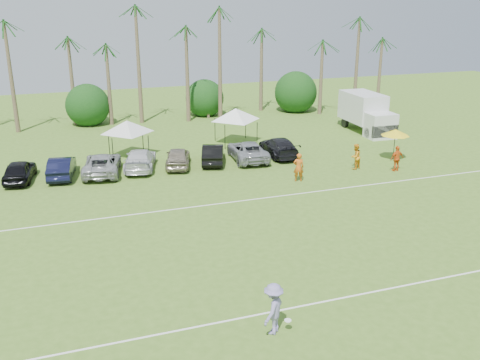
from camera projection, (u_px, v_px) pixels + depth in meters
name	position (u px, v px, depth m)	size (l,w,h in m)	color
ground	(336.00, 332.00, 19.95)	(120.00, 120.00, 0.00)	#486E21
field_lines	(259.00, 244.00, 27.10)	(80.00, 12.10, 0.01)	white
palm_tree_2	(11.00, 29.00, 47.20)	(2.40, 2.40, 10.90)	brown
palm_tree_3	(57.00, 19.00, 48.17)	(2.40, 2.40, 11.90)	brown
palm_tree_4	(105.00, 47.00, 50.26)	(2.40, 2.40, 8.90)	brown
palm_tree_5	(147.00, 37.00, 51.23)	(2.40, 2.40, 9.90)	brown
palm_tree_6	(187.00, 27.00, 52.20)	(2.40, 2.40, 10.90)	brown
palm_tree_7	(226.00, 17.00, 53.18)	(2.40, 2.40, 11.90)	brown
palm_tree_8	(272.00, 42.00, 55.57)	(2.40, 2.40, 8.90)	brown
palm_tree_9	(315.00, 33.00, 56.85)	(2.40, 2.40, 9.90)	brown
palm_tree_10	(357.00, 24.00, 58.14)	(2.40, 2.40, 10.90)	brown
palm_tree_11	(389.00, 15.00, 59.12)	(2.40, 2.40, 11.90)	brown
bush_tree_1	(88.00, 106.00, 52.35)	(4.00, 4.00, 4.00)	brown
bush_tree_2	(206.00, 99.00, 56.10)	(4.00, 4.00, 4.00)	brown
bush_tree_3	(292.00, 94.00, 59.23)	(4.00, 4.00, 4.00)	brown
sideline_player_a	(299.00, 167.00, 36.12)	(0.72, 0.47, 1.96)	#D66117
sideline_player_b	(355.00, 157.00, 38.74)	(0.91, 0.71, 1.87)	orange
sideline_player_c	(397.00, 159.00, 38.28)	(1.09, 0.45, 1.86)	orange
box_truck	(367.00, 112.00, 49.43)	(2.84, 6.85, 3.48)	silver
canopy_tent_left	(127.00, 121.00, 41.09)	(4.19, 4.19, 3.39)	black
canopy_tent_right	(236.00, 108.00, 44.98)	(4.37, 4.37, 3.54)	black
market_umbrella	(395.00, 132.00, 40.56)	(2.16, 2.16, 2.41)	black
frisbee_player	(273.00, 309.00, 19.58)	(1.45, 1.45, 2.01)	#867EB3
parked_car_0	(19.00, 171.00, 36.25)	(1.72, 4.26, 1.45)	black
parked_car_1	(62.00, 167.00, 37.02)	(1.54, 4.41, 1.45)	black
parked_car_2	(102.00, 164.00, 37.75)	(2.41, 5.23, 1.45)	#A2A2A4
parked_car_3	(140.00, 159.00, 38.85)	(2.03, 5.01, 1.45)	silver
parked_car_4	(178.00, 157.00, 39.34)	(1.72, 4.26, 1.45)	gray
parked_car_5	(213.00, 153.00, 40.28)	(1.54, 4.41, 1.45)	black
parked_car_6	(248.00, 151.00, 41.01)	(2.41, 5.23, 1.45)	gray
parked_car_7	(279.00, 147.00, 42.11)	(2.03, 5.01, 1.45)	black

